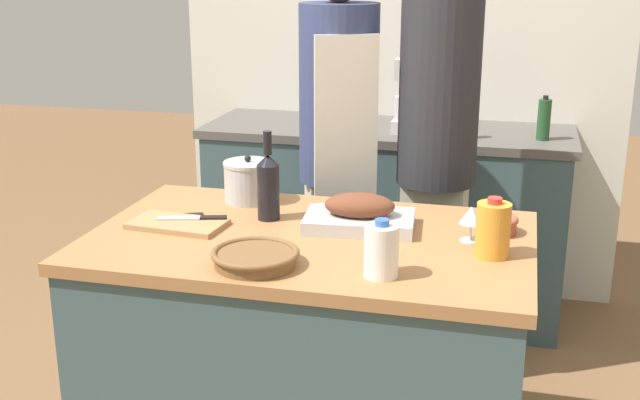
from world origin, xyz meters
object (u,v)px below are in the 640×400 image
mixing_bowl (497,224)px  person_cook_aproned (339,147)px  cutting_board (178,224)px  knife_chef (195,218)px  wine_glass_left (471,216)px  condiment_bottle_tall (544,119)px  condiment_bottle_short (460,117)px  wine_bottle_green (268,185)px  knife_paring (177,216)px  milk_jug (381,250)px  wicker_basket (255,257)px  juice_jug (493,230)px  person_cook_guest (437,147)px  roasting_pan (359,215)px  stock_pot (248,181)px  stand_mixer (413,103)px

mixing_bowl → person_cook_aproned: (-0.66, 0.58, 0.08)m
cutting_board → knife_chef: knife_chef is taller
wine_glass_left → condiment_bottle_tall: condiment_bottle_tall is taller
condiment_bottle_short → condiment_bottle_tall: bearing=11.0°
wine_bottle_green → condiment_bottle_short: bearing=65.2°
wine_bottle_green → knife_paring: size_ratio=1.62×
milk_jug → condiment_bottle_tall: condiment_bottle_tall is taller
wicker_basket → juice_jug: size_ratio=1.41×
cutting_board → person_cook_guest: (0.75, 0.80, 0.12)m
roasting_pan → knife_chef: (-0.54, -0.09, -0.02)m
roasting_pan → knife_paring: size_ratio=2.00×
roasting_pan → stock_pot: stock_pot is taller
mixing_bowl → person_cook_guest: size_ratio=0.08×
stock_pot → person_cook_guest: 0.78m
stock_pot → knife_paring: size_ratio=0.95×
stock_pot → juice_jug: bearing=-21.5°
stand_mixer → condiment_bottle_tall: bearing=-0.3°
wicker_basket → condiment_bottle_short: size_ratio=1.20×
milk_jug → wine_glass_left: bearing=57.8°
knife_paring → knife_chef: bearing=-33.2°
condiment_bottle_short → stand_mixer: bearing=161.6°
knife_chef → cutting_board: bearing=-137.6°
wine_glass_left → stand_mixer: size_ratio=0.33×
cutting_board → mixing_bowl: mixing_bowl is taller
stand_mixer → knife_chef: bearing=-111.7°
condiment_bottle_tall → person_cook_guest: (-0.41, -0.58, -0.02)m
roasting_pan → stand_mixer: bearing=90.2°
roasting_pan → person_cook_aproned: bearing=108.8°
wine_glass_left → knife_paring: 0.99m
milk_jug → knife_chef: bearing=156.8°
person_cook_aproned → condiment_bottle_short: bearing=25.7°
knife_chef → stand_mixer: size_ratio=0.66×
juice_jug → person_cook_guest: person_cook_guest is taller
knife_paring → condiment_bottle_short: 1.48m
juice_jug → milk_jug: (-0.29, -0.23, -0.01)m
juice_jug → wine_bottle_green: 0.76m
roasting_pan → wine_glass_left: size_ratio=3.30×
mixing_bowl → milk_jug: bearing=-123.3°
person_cook_aproned → stand_mixer: bearing=45.8°
mixing_bowl → knife_chef: size_ratio=0.59×
juice_jug → knife_chef: juice_jug is taller
milk_jug → condiment_bottle_tall: size_ratio=0.83×
knife_paring → person_cook_aproned: person_cook_aproned is taller
stock_pot → milk_jug: size_ratio=1.07×
mixing_bowl → wine_bottle_green: bearing=-176.4°
roasting_pan → milk_jug: milk_jug is taller
stock_pot → condiment_bottle_short: (0.67, 0.98, 0.08)m
condiment_bottle_short → stock_pot: bearing=-124.3°
knife_paring → stand_mixer: 1.44m
cutting_board → person_cook_guest: person_cook_guest is taller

